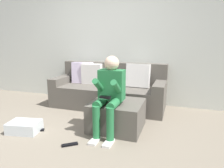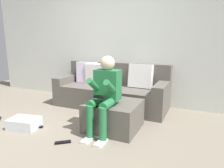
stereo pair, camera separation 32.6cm
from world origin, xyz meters
name	(u,v)px [view 1 (the left image)]	position (x,y,z in m)	size (l,w,h in m)	color
ground_plane	(54,140)	(0.00, 0.00, 0.00)	(8.09, 8.09, 0.00)	slate
wall_back	(107,39)	(0.00, 2.00, 1.31)	(6.22, 0.10, 2.61)	silver
couch_sectional	(109,90)	(0.19, 1.59, 0.32)	(2.14, 0.85, 0.85)	#59544C
ottoman	(117,115)	(0.66, 0.62, 0.20)	(0.73, 0.68, 0.40)	#59544C
person_seated	(110,91)	(0.61, 0.44, 0.60)	(0.34, 0.61, 1.06)	#26723F
storage_bin	(24,127)	(-0.54, 0.08, 0.08)	(0.42, 0.30, 0.15)	silver
remote_near_ottoman	(70,145)	(0.26, -0.05, 0.01)	(0.20, 0.05, 0.02)	black
remote_by_storage_bin	(38,130)	(-0.38, 0.17, 0.01)	(0.17, 0.06, 0.02)	black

